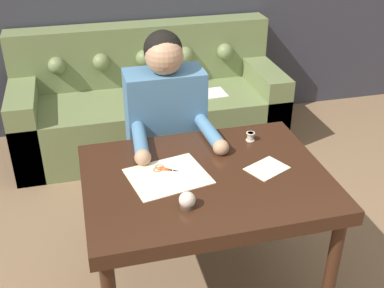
{
  "coord_description": "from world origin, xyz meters",
  "views": [
    {
      "loc": [
        -0.61,
        -1.68,
        1.95
      ],
      "look_at": [
        -0.13,
        0.22,
        0.84
      ],
      "focal_mm": 45.0,
      "sensor_mm": 36.0,
      "label": 1
    }
  ],
  "objects_px": {
    "couch": "(148,105)",
    "pin_cushion": "(187,201)",
    "dining_table": "(206,190)",
    "scissors": "(167,170)",
    "person": "(166,137)",
    "thread_spool": "(250,137)"
  },
  "relations": [
    {
      "from": "couch",
      "to": "scissors",
      "type": "bearing_deg",
      "value": -96.07
    },
    {
      "from": "pin_cushion",
      "to": "scissors",
      "type": "bearing_deg",
      "value": 95.0
    },
    {
      "from": "scissors",
      "to": "dining_table",
      "type": "bearing_deg",
      "value": -27.31
    },
    {
      "from": "scissors",
      "to": "pin_cushion",
      "type": "xyz_separation_m",
      "value": [
        0.03,
        -0.3,
        0.03
      ]
    },
    {
      "from": "thread_spool",
      "to": "pin_cushion",
      "type": "bearing_deg",
      "value": -133.76
    },
    {
      "from": "person",
      "to": "scissors",
      "type": "xyz_separation_m",
      "value": [
        -0.1,
        -0.5,
        0.1
      ]
    },
    {
      "from": "person",
      "to": "scissors",
      "type": "relative_size",
      "value": 6.51
    },
    {
      "from": "dining_table",
      "to": "person",
      "type": "relative_size",
      "value": 0.9
    },
    {
      "from": "couch",
      "to": "person",
      "type": "distance_m",
      "value": 1.16
    },
    {
      "from": "couch",
      "to": "pin_cushion",
      "type": "distance_m",
      "value": 1.97
    },
    {
      "from": "person",
      "to": "pin_cushion",
      "type": "height_order",
      "value": "person"
    },
    {
      "from": "dining_table",
      "to": "person",
      "type": "height_order",
      "value": "person"
    },
    {
      "from": "dining_table",
      "to": "couch",
      "type": "height_order",
      "value": "couch"
    },
    {
      "from": "person",
      "to": "thread_spool",
      "type": "height_order",
      "value": "person"
    },
    {
      "from": "couch",
      "to": "thread_spool",
      "type": "bearing_deg",
      "value": -78.07
    },
    {
      "from": "dining_table",
      "to": "pin_cushion",
      "type": "bearing_deg",
      "value": -123.6
    },
    {
      "from": "couch",
      "to": "pin_cushion",
      "type": "xyz_separation_m",
      "value": [
        -0.15,
        -1.91,
        0.45
      ]
    },
    {
      "from": "couch",
      "to": "thread_spool",
      "type": "relative_size",
      "value": 45.73
    },
    {
      "from": "couch",
      "to": "pin_cushion",
      "type": "relative_size",
      "value": 28.78
    },
    {
      "from": "dining_table",
      "to": "pin_cushion",
      "type": "xyz_separation_m",
      "value": [
        -0.14,
        -0.21,
        0.11
      ]
    },
    {
      "from": "dining_table",
      "to": "scissors",
      "type": "relative_size",
      "value": 5.83
    },
    {
      "from": "person",
      "to": "pin_cushion",
      "type": "xyz_separation_m",
      "value": [
        -0.07,
        -0.79,
        0.14
      ]
    }
  ]
}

